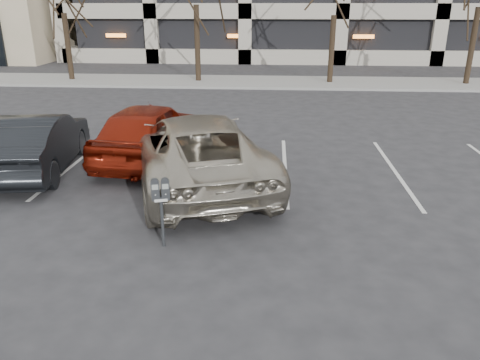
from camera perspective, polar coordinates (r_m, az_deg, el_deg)
The scene contains 7 objects.
ground at distance 10.12m, azimuth -2.22°, elevation -2.69°, with size 140.00×140.00×0.00m, color #28282B.
sidewalk at distance 25.55m, azimuth 1.72°, elevation 11.86°, with size 80.00×4.00×0.12m, color gray.
stall_lines at distance 12.45m, azimuth -7.50°, elevation 1.75°, with size 16.90×5.20×0.00m.
parking_meter at distance 8.05m, azimuth -9.65°, elevation -1.95°, with size 0.34×0.20×1.25m.
suv_silver at distance 10.97m, azimuth -5.33°, elevation 3.74°, with size 4.54×6.53×1.66m.
car_red at distance 12.94m, azimuth -11.04°, elevation 5.92°, with size 1.87×4.64×1.58m, color maroon.
car_dark at distance 12.86m, azimuth -23.49°, elevation 4.22°, with size 1.56×4.48×1.48m, color black.
Camera 1 is at (1.05, -9.22, 4.03)m, focal length 35.00 mm.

